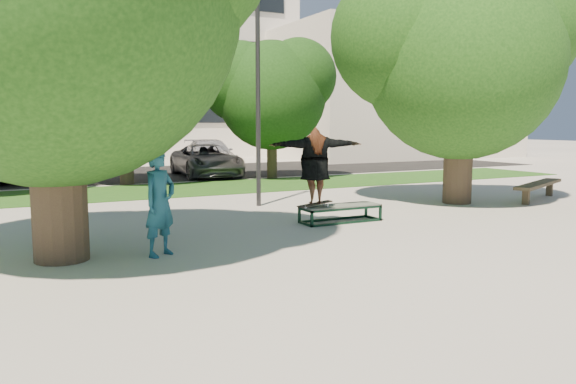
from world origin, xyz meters
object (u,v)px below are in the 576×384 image
car_grey (206,161)px  tree_right (457,49)px  grind_box (340,213)px  bystander (160,203)px  car_silver_b (210,155)px  lamppost (258,84)px  car_dark (5,162)px  bench (539,185)px

car_grey → tree_right: bearing=-67.8°
tree_right → grind_box: (-4.33, -1.14, -3.90)m
bystander → car_grey: bearing=35.4°
car_silver_b → lamppost: bearing=-94.2°
grind_box → car_grey: (0.90, 11.55, 0.47)m
car_silver_b → grind_box: bearing=-89.3°
lamppost → tree_right: bearing=-21.3°
lamppost → car_dark: bearing=120.1°
tree_right → bench: 4.54m
tree_right → lamppost: size_ratio=1.07×
tree_right → car_silver_b: 13.99m
grind_box → bystander: (-4.32, -1.35, 0.69)m
grind_box → bystander: size_ratio=1.03×
bystander → car_silver_b: bystander is taller
grind_box → car_dark: size_ratio=0.40×
car_dark → car_grey: size_ratio=0.95×
car_grey → bench: bearing=-57.6°
lamppost → grind_box: (0.59, -3.05, -2.96)m
tree_right → bystander: 9.55m
bystander → car_dark: size_ratio=0.39×
tree_right → grind_box: bearing=-165.2°
lamppost → bench: lamppost is taller
tree_right → bystander: size_ratio=3.71×
lamppost → car_silver_b: lamppost is taller
car_silver_b → bench: bearing=-62.2°
grind_box → bystander: 4.58m
tree_right → grind_box: size_ratio=3.62×
bystander → car_dark: bearing=65.7°
grind_box → car_silver_b: size_ratio=0.37×
grind_box → lamppost: bearing=100.9°
car_silver_b → tree_right: bearing=-71.6°
lamppost → car_dark: 11.91m
bench → car_dark: size_ratio=0.70×
bench → car_silver_b: 14.87m
tree_right → bench: size_ratio=2.08×
car_dark → car_grey: car_dark is taller
lamppost → bystander: bearing=-130.3°
grind_box → car_silver_b: car_silver_b is taller
grind_box → car_grey: size_ratio=0.38×
tree_right → car_grey: 11.49m
car_dark → car_grey: bearing=-10.2°
lamppost → bystander: size_ratio=3.49×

